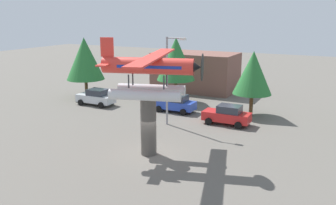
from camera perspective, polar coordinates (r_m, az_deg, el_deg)
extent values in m
plane|color=#605B54|center=(26.10, -3.01, -8.03)|extent=(140.00, 140.00, 0.00)
cylinder|color=#4C4742|center=(25.41, -3.07, -3.71)|extent=(1.10, 1.10, 4.13)
cylinder|color=silver|center=(23.84, -3.71, 1.12)|extent=(4.80, 2.02, 0.70)
cylinder|color=#333338|center=(23.89, -0.65, 3.14)|extent=(0.12, 0.12, 0.90)
cylinder|color=#333338|center=(24.47, -6.18, 3.31)|extent=(0.12, 0.12, 0.90)
cylinder|color=silver|center=(25.74, -2.62, 2.09)|extent=(4.80, 2.02, 0.70)
cylinder|color=#333338|center=(24.86, -0.20, 3.56)|extent=(0.12, 0.12, 0.90)
cylinder|color=#333338|center=(25.41, -5.53, 3.72)|extent=(0.12, 0.12, 0.90)
cylinder|color=red|center=(24.47, -3.20, 5.75)|extent=(6.26, 2.80, 1.10)
cube|color=#193399|center=(24.42, -2.74, 5.74)|extent=(4.49, 2.31, 0.20)
cone|color=#262628|center=(23.91, 4.43, 5.54)|extent=(0.92, 1.04, 0.88)
cylinder|color=black|center=(23.87, 5.38, 5.50)|extent=(0.54, 1.74, 1.80)
cube|color=red|center=(24.30, -2.29, 7.15)|extent=(3.98, 10.29, 0.12)
cube|color=red|center=(25.26, -9.42, 6.07)|extent=(1.46, 2.88, 0.10)
cube|color=red|center=(25.14, -9.52, 8.55)|extent=(0.90, 0.37, 1.30)
cube|color=silver|center=(40.16, -11.23, 0.63)|extent=(4.20, 1.70, 0.80)
cube|color=#2D333D|center=(39.85, -10.99, 1.60)|extent=(2.00, 1.56, 0.64)
cylinder|color=black|center=(41.76, -11.91, 0.54)|extent=(0.64, 0.22, 0.64)
cylinder|color=black|center=(40.41, -13.49, 0.01)|extent=(0.64, 0.22, 0.64)
cylinder|color=black|center=(40.15, -8.89, 0.14)|extent=(0.64, 0.22, 0.64)
cylinder|color=black|center=(38.75, -10.44, -0.42)|extent=(0.64, 0.22, 0.64)
cube|color=#2847B7|center=(36.73, 1.04, -0.34)|extent=(4.20, 1.70, 0.80)
cube|color=#2D333D|center=(36.45, 1.40, 0.72)|extent=(2.00, 1.56, 0.64)
cylinder|color=black|center=(38.19, -0.20, -0.40)|extent=(0.64, 0.22, 0.64)
cylinder|color=black|center=(36.65, -1.48, -1.02)|extent=(0.64, 0.22, 0.64)
cylinder|color=black|center=(37.08, 3.52, -0.86)|extent=(0.64, 0.22, 0.64)
cylinder|color=black|center=(35.49, 2.36, -1.52)|extent=(0.64, 0.22, 0.64)
cube|color=red|center=(32.99, 9.13, -2.16)|extent=(4.20, 1.70, 0.80)
cube|color=#2D333D|center=(32.72, 9.60, -1.00)|extent=(2.00, 1.56, 0.64)
cylinder|color=black|center=(34.32, 7.43, -2.16)|extent=(0.64, 0.22, 0.64)
cylinder|color=black|center=(32.70, 6.37, -2.94)|extent=(0.64, 0.22, 0.64)
cylinder|color=black|center=(33.57, 11.78, -2.71)|extent=(0.64, 0.22, 0.64)
cylinder|color=black|center=(31.90, 10.91, -3.54)|extent=(0.64, 0.22, 0.64)
cylinder|color=gray|center=(31.83, -0.17, 3.28)|extent=(0.18, 0.18, 7.76)
cylinder|color=gray|center=(31.00, 1.16, 10.04)|extent=(1.60, 0.12, 0.12)
cube|color=silver|center=(30.71, 2.36, 9.90)|extent=(0.50, 0.28, 0.20)
cube|color=brown|center=(47.08, 4.34, 4.87)|extent=(10.30, 5.89, 4.80)
cylinder|color=brown|center=(43.80, -12.64, 2.16)|extent=(0.36, 0.36, 2.20)
cone|color=#287033|center=(43.24, -12.88, 6.72)|extent=(4.35, 4.35, 4.83)
cylinder|color=brown|center=(40.64, 1.23, 1.82)|extent=(0.36, 0.36, 2.51)
cone|color=#287033|center=(40.05, 1.26, 6.85)|extent=(4.20, 4.20, 4.67)
cylinder|color=brown|center=(36.23, 12.87, -0.32)|extent=(0.36, 0.36, 2.14)
cone|color=#287033|center=(35.61, 13.14, 4.56)|extent=(3.70, 3.70, 4.11)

